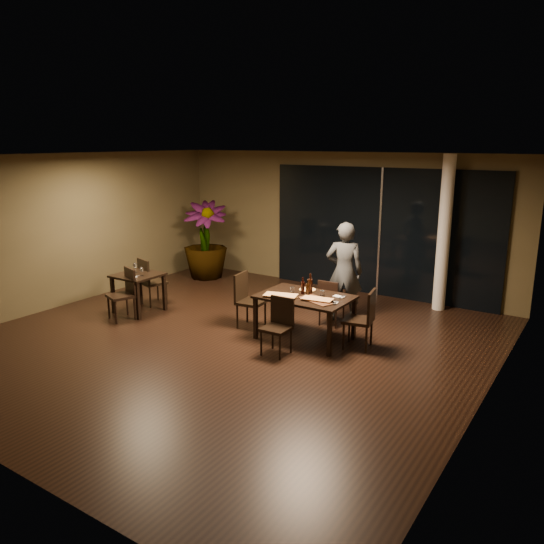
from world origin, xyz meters
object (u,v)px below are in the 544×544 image
at_px(chair_main_far, 330,300).
at_px(chair_main_right, 364,316).
at_px(chair_side_near, 125,291).
at_px(chair_main_left, 247,297).
at_px(main_table, 305,300).
at_px(chair_side_far, 149,279).
at_px(chair_main_near, 279,323).
at_px(bottle_a, 303,286).
at_px(side_table, 138,281).
at_px(diner, 344,272).
at_px(potted_plant, 205,240).
at_px(bottle_b, 308,288).
at_px(bottle_c, 310,284).

height_order(chair_main_far, chair_main_right, chair_main_right).
bearing_deg(chair_side_near, chair_main_left, 42.33).
relative_size(main_table, chair_side_far, 1.57).
bearing_deg(chair_main_near, bottle_a, 91.72).
xyz_separation_m(chair_main_far, bottle_a, (-0.14, -0.74, 0.42)).
distance_m(side_table, diner, 3.92).
bearing_deg(diner, main_table, 63.24).
bearing_deg(chair_main_near, potted_plant, 141.62).
distance_m(chair_main_near, chair_side_far, 3.57).
height_order(chair_main_far, chair_main_near, chair_main_near).
relative_size(chair_main_far, chair_side_near, 0.89).
height_order(chair_main_near, chair_main_right, chair_main_right).
height_order(chair_main_left, chair_side_far, chair_main_left).
relative_size(chair_main_left, bottle_a, 3.43).
distance_m(chair_main_near, chair_side_near, 3.27).
relative_size(main_table, potted_plant, 0.82).
distance_m(main_table, chair_main_far, 0.84).
height_order(side_table, potted_plant, potted_plant).
bearing_deg(bottle_b, chair_side_near, -164.81).
bearing_deg(chair_side_near, bottle_c, 37.12).
relative_size(chair_main_near, potted_plant, 0.48).
xyz_separation_m(chair_main_left, bottle_c, (1.19, 0.15, 0.38)).
relative_size(chair_main_near, chair_side_far, 0.92).
relative_size(potted_plant, bottle_b, 6.42).
xyz_separation_m(chair_main_near, chair_side_near, (-3.27, -0.18, 0.04)).
distance_m(side_table, chair_main_near, 3.37).
bearing_deg(bottle_c, bottle_a, -153.47).
relative_size(chair_side_far, bottle_b, 3.35).
distance_m(side_table, chair_side_far, 0.46).
xyz_separation_m(chair_side_far, diner, (3.65, 1.31, 0.38)).
xyz_separation_m(side_table, bottle_a, (3.31, 0.57, 0.27)).
distance_m(side_table, bottle_c, 3.49).
relative_size(chair_side_near, bottle_c, 2.70).
relative_size(chair_main_near, chair_side_near, 0.93).
distance_m(chair_main_left, bottle_c, 1.26).
bearing_deg(main_table, diner, 85.09).
bearing_deg(diner, bottle_b, 65.49).
xyz_separation_m(chair_side_far, bottle_a, (3.46, 0.15, 0.36)).
distance_m(bottle_a, bottle_c, 0.13).
bearing_deg(bottle_b, diner, 87.35).
bearing_deg(bottle_a, chair_main_left, -174.79).
xyz_separation_m(main_table, bottle_a, (-0.09, 0.07, 0.22)).
bearing_deg(main_table, bottle_b, -7.98).
xyz_separation_m(chair_side_far, bottle_c, (3.57, 0.20, 0.39)).
bearing_deg(potted_plant, bottle_a, -28.78).
bearing_deg(chair_side_far, bottle_a, -160.96).
bearing_deg(potted_plant, side_table, -76.94).
xyz_separation_m(side_table, chair_main_left, (2.23, 0.47, -0.08)).
bearing_deg(chair_main_far, bottle_c, 86.11).
xyz_separation_m(chair_main_far, diner, (0.05, 0.42, 0.44)).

